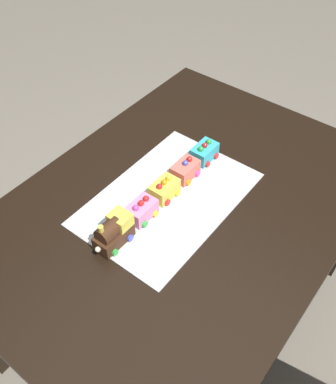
# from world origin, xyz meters

# --- Properties ---
(ground_plane) EXTENTS (8.00, 8.00, 0.00)m
(ground_plane) POSITION_xyz_m (0.00, 0.00, 0.00)
(ground_plane) COLOR gray
(dining_table) EXTENTS (1.40, 1.00, 0.74)m
(dining_table) POSITION_xyz_m (0.00, 0.00, 0.63)
(dining_table) COLOR black
(dining_table) RESTS_ON ground
(cake_board) EXTENTS (0.60, 0.40, 0.00)m
(cake_board) POSITION_xyz_m (-0.01, 0.05, 0.74)
(cake_board) COLOR silver
(cake_board) RESTS_ON dining_table
(cake_locomotive) EXTENTS (0.14, 0.08, 0.12)m
(cake_locomotive) POSITION_xyz_m (-0.26, 0.07, 0.79)
(cake_locomotive) COLOR #472816
(cake_locomotive) RESTS_ON cake_board
(cake_car_caboose_bubblegum) EXTENTS (0.10, 0.08, 0.07)m
(cake_car_caboose_bubblegum) POSITION_xyz_m (-0.13, 0.07, 0.77)
(cake_car_caboose_bubblegum) COLOR pink
(cake_car_caboose_bubblegum) RESTS_ON cake_board
(cake_car_tanker_lemon) EXTENTS (0.10, 0.08, 0.07)m
(cake_car_tanker_lemon) POSITION_xyz_m (-0.01, 0.07, 0.77)
(cake_car_tanker_lemon) COLOR #F4E04C
(cake_car_tanker_lemon) RESTS_ON cake_board
(cake_car_flatbed_coral) EXTENTS (0.10, 0.08, 0.07)m
(cake_car_flatbed_coral) POSITION_xyz_m (0.11, 0.07, 0.77)
(cake_car_flatbed_coral) COLOR #F27260
(cake_car_flatbed_coral) RESTS_ON cake_board
(cake_car_gondola_turquoise) EXTENTS (0.10, 0.08, 0.07)m
(cake_car_gondola_turquoise) POSITION_xyz_m (0.23, 0.07, 0.77)
(cake_car_gondola_turquoise) COLOR #38B7C6
(cake_car_gondola_turquoise) RESTS_ON cake_board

